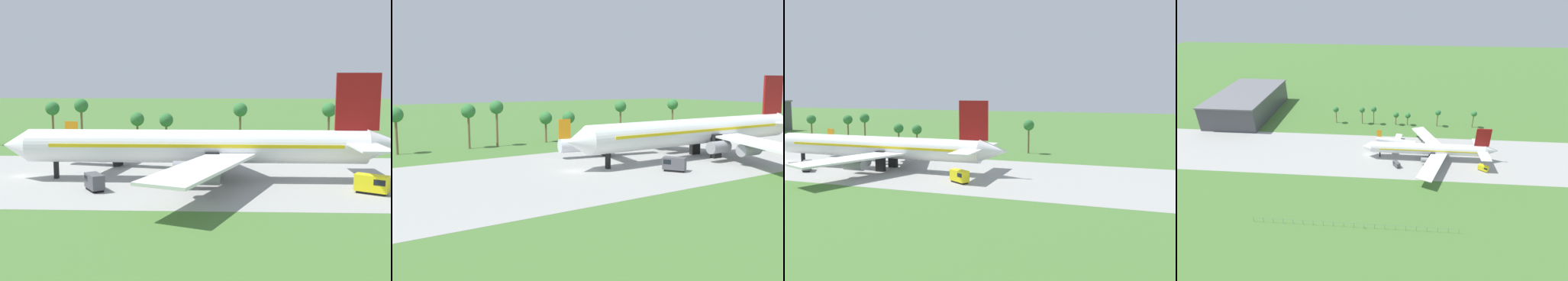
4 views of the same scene
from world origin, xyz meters
TOP-DOWN VIEW (x-y plane):
  - ground_plane at (0.00, 0.00)m, footprint 600.00×600.00m
  - taxiway_strip at (0.00, 0.00)m, footprint 320.00×44.00m
  - jet_airliner at (33.25, -1.71)m, footprint 70.43×56.80m
  - regional_aircraft at (15.34, 10.78)m, footprint 22.57×20.49m
  - baggage_tug at (15.88, -10.58)m, footprint 3.96×4.63m
  - fuel_truck at (59.22, -11.17)m, footprint 5.29×4.34m
  - palm_tree_row at (15.96, 39.19)m, footprint 91.70×3.60m

SIDE VIEW (x-z plane):
  - ground_plane at x=0.00m, z-range 0.00..0.00m
  - taxiway_strip at x=0.00m, z-range 0.00..0.02m
  - baggage_tug at x=15.88m, z-range 0.10..2.81m
  - fuel_truck at x=59.22m, z-range 0.10..3.08m
  - regional_aircraft at x=15.34m, z-range -1.51..7.30m
  - jet_airliner at x=33.25m, z-range -3.44..15.13m
  - palm_tree_row at x=15.96m, z-range 2.51..14.69m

